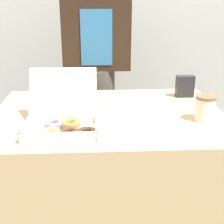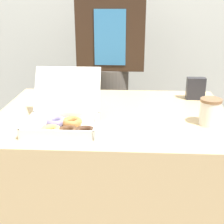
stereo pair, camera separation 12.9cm
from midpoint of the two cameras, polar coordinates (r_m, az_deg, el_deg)
The scene contains 5 objects.
table at distance 1.70m, azimuth 2.42°, elevation -12.56°, with size 1.13×0.82×0.77m.
donut_box at distance 1.34m, azimuth -6.80°, elevation -1.69°, with size 0.33×0.33×0.23m.
coffee_cup at distance 1.45m, azimuth 19.95°, elevation 0.02°, with size 0.09×0.09×0.12m.
napkin_holder at distance 1.80m, azimuth 17.06°, elevation 4.10°, with size 0.10×0.05×0.12m.
person_customer at distance 2.17m, azimuth 1.53°, elevation 8.75°, with size 0.45×0.25×1.63m.
Camera 2 is at (0.07, -1.43, 1.30)m, focal length 50.00 mm.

